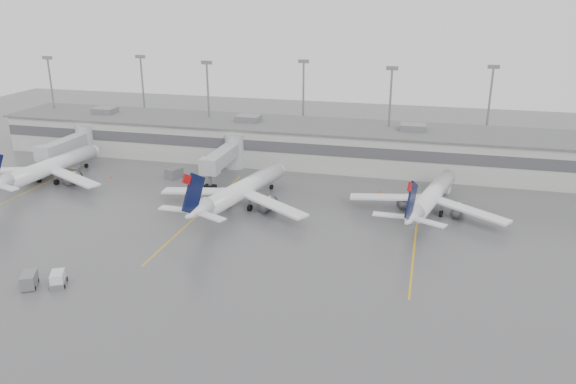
% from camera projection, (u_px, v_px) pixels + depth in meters
% --- Properties ---
extents(ground, '(260.00, 260.00, 0.00)m').
position_uv_depth(ground, '(258.00, 298.00, 67.02)').
color(ground, '#4E4E50').
rests_on(ground, ground).
extents(terminal, '(152.00, 17.00, 9.45)m').
position_uv_depth(terminal, '(339.00, 145.00, 118.59)').
color(terminal, '#AEAEA9').
rests_on(terminal, ground).
extents(light_masts, '(142.40, 8.00, 20.60)m').
position_uv_depth(light_masts, '(345.00, 103.00, 121.24)').
color(light_masts, gray).
rests_on(light_masts, ground).
extents(jet_bridge_left, '(4.00, 17.20, 7.00)m').
position_uv_depth(jet_bridge_left, '(74.00, 144.00, 120.46)').
color(jet_bridge_left, '#949699').
rests_on(jet_bridge_left, ground).
extents(jet_bridge_right, '(4.00, 17.20, 7.00)m').
position_uv_depth(jet_bridge_right, '(228.00, 155.00, 112.28)').
color(jet_bridge_right, '#949699').
rests_on(jet_bridge_right, ground).
extents(stand_markings, '(105.25, 40.00, 0.01)m').
position_uv_depth(stand_markings, '(303.00, 223.00, 88.94)').
color(stand_markings, '#E6AA0D').
rests_on(stand_markings, ground).
extents(jet_far_left, '(27.37, 30.82, 9.98)m').
position_uv_depth(jet_far_left, '(48.00, 167.00, 106.83)').
color(jet_far_left, white).
rests_on(jet_far_left, ground).
extents(jet_mid_left, '(27.16, 30.79, 10.12)m').
position_uv_depth(jet_mid_left, '(240.00, 190.00, 94.25)').
color(jet_mid_left, white).
rests_on(jet_mid_left, ground).
extents(jet_mid_right, '(25.53, 28.96, 9.52)m').
position_uv_depth(jet_mid_right, '(431.00, 197.00, 91.85)').
color(jet_mid_right, white).
rests_on(jet_mid_right, ground).
extents(baggage_tug, '(2.80, 3.29, 1.82)m').
position_uv_depth(baggage_tug, '(58.00, 280.00, 69.63)').
color(baggage_tug, silver).
rests_on(baggage_tug, ground).
extents(baggage_cart, '(2.75, 3.29, 1.84)m').
position_uv_depth(baggage_cart, '(29.00, 280.00, 69.20)').
color(baggage_cart, slate).
rests_on(baggage_cart, ground).
extents(gse_uld_a, '(2.18, 1.48, 1.52)m').
position_uv_depth(gse_uld_a, '(74.00, 164.00, 116.87)').
color(gse_uld_a, silver).
rests_on(gse_uld_a, ground).
extents(gse_uld_b, '(2.61, 2.14, 1.59)m').
position_uv_depth(gse_uld_b, '(265.00, 176.00, 109.47)').
color(gse_uld_b, silver).
rests_on(gse_uld_b, ground).
extents(gse_uld_c, '(2.65, 2.17, 1.62)m').
position_uv_depth(gse_uld_c, '(443.00, 188.00, 102.54)').
color(gse_uld_c, silver).
rests_on(gse_uld_c, ground).
extents(gse_loader, '(3.04, 3.70, 1.99)m').
position_uv_depth(gse_loader, '(174.00, 173.00, 110.34)').
color(gse_loader, slate).
rests_on(gse_loader, ground).
extents(cone_a, '(0.45, 0.45, 0.72)m').
position_uv_depth(cone_a, '(111.00, 176.00, 110.55)').
color(cone_a, '#E45F04').
rests_on(cone_a, ground).
extents(cone_b, '(0.49, 0.49, 0.78)m').
position_uv_depth(cone_b, '(185.00, 194.00, 100.89)').
color(cone_b, '#E45F04').
rests_on(cone_b, ground).
extents(cone_c, '(0.45, 0.45, 0.71)m').
position_uv_depth(cone_c, '(379.00, 191.00, 102.11)').
color(cone_c, '#E45F04').
rests_on(cone_c, ground).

